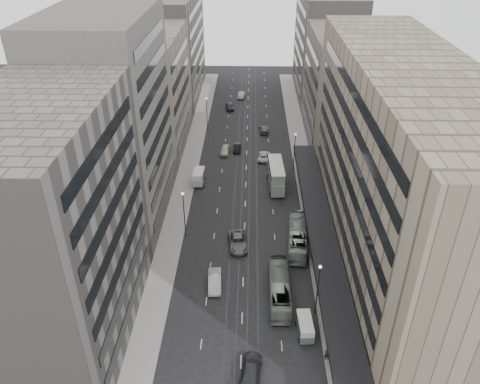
# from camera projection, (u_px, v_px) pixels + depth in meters

# --- Properties ---
(ground) EXTENTS (220.00, 220.00, 0.00)m
(ground) POSITION_uv_depth(u_px,v_px,m) (243.00, 287.00, 66.83)
(ground) COLOR black
(ground) RESTS_ON ground
(sidewalk_right) EXTENTS (4.00, 125.00, 0.15)m
(sidewalk_right) POSITION_uv_depth(u_px,v_px,m) (303.00, 165.00, 98.60)
(sidewalk_right) COLOR gray
(sidewalk_right) RESTS_ON ground
(sidewalk_left) EXTENTS (4.00, 125.00, 0.15)m
(sidewalk_left) POSITION_uv_depth(u_px,v_px,m) (190.00, 163.00, 99.10)
(sidewalk_left) COLOR gray
(sidewalk_left) RESTS_ON ground
(department_store) EXTENTS (19.20, 60.00, 30.00)m
(department_store) POSITION_uv_depth(u_px,v_px,m) (397.00, 170.00, 65.47)
(department_store) COLOR gray
(department_store) RESTS_ON ground
(building_right_mid) EXTENTS (15.00, 28.00, 24.00)m
(building_right_mid) POSITION_uv_depth(u_px,v_px,m) (343.00, 88.00, 104.62)
(building_right_mid) COLOR #48443F
(building_right_mid) RESTS_ON ground
(building_right_far) EXTENTS (15.00, 32.00, 28.00)m
(building_right_far) POSITION_uv_depth(u_px,v_px,m) (326.00, 45.00, 129.22)
(building_right_far) COLOR #66615C
(building_right_far) RESTS_ON ground
(building_left_a) EXTENTS (15.00, 28.00, 30.00)m
(building_left_a) POSITION_uv_depth(u_px,v_px,m) (52.00, 233.00, 52.67)
(building_left_a) COLOR #66615C
(building_left_a) RESTS_ON ground
(building_left_b) EXTENTS (15.00, 26.00, 34.00)m
(building_left_b) POSITION_uv_depth(u_px,v_px,m) (111.00, 123.00, 74.71)
(building_left_b) COLOR #48443F
(building_left_b) RESTS_ON ground
(building_left_c) EXTENTS (15.00, 28.00, 25.00)m
(building_left_c) POSITION_uv_depth(u_px,v_px,m) (147.00, 93.00, 100.13)
(building_left_c) COLOR slate
(building_left_c) RESTS_ON ground
(building_left_d) EXTENTS (15.00, 38.00, 28.00)m
(building_left_d) POSITION_uv_depth(u_px,v_px,m) (170.00, 47.00, 127.56)
(building_left_d) COLOR #66615C
(building_left_d) RESTS_ON ground
(lamp_right_near) EXTENTS (0.44, 0.44, 8.32)m
(lamp_right_near) POSITION_uv_depth(u_px,v_px,m) (318.00, 284.00, 59.66)
(lamp_right_near) COLOR #262628
(lamp_right_near) RESTS_ON ground
(lamp_right_far) EXTENTS (0.44, 0.44, 8.32)m
(lamp_right_far) POSITION_uv_depth(u_px,v_px,m) (295.00, 148.00, 93.85)
(lamp_right_far) COLOR #262628
(lamp_right_far) RESTS_ON ground
(lamp_left_near) EXTENTS (0.44, 0.44, 8.32)m
(lamp_left_near) POSITION_uv_depth(u_px,v_px,m) (184.00, 209.00, 74.60)
(lamp_left_near) COLOR #262628
(lamp_left_near) RESTS_ON ground
(lamp_left_far) EXTENTS (0.44, 0.44, 8.32)m
(lamp_left_far) POSITION_uv_depth(u_px,v_px,m) (207.00, 110.00, 111.36)
(lamp_left_far) COLOR #262628
(lamp_left_far) RESTS_ON ground
(bus_near) EXTENTS (2.71, 11.52, 3.21)m
(bus_near) POSITION_uv_depth(u_px,v_px,m) (279.00, 288.00, 64.26)
(bus_near) COLOR gray
(bus_near) RESTS_ON ground
(bus_far) EXTENTS (3.85, 12.01, 3.29)m
(bus_far) POSITION_uv_depth(u_px,v_px,m) (298.00, 237.00, 74.29)
(bus_far) COLOR gray
(bus_far) RESTS_ON ground
(double_decker) EXTENTS (3.18, 9.25, 5.00)m
(double_decker) POSITION_uv_depth(u_px,v_px,m) (276.00, 175.00, 89.28)
(double_decker) COLOR gray
(double_decker) RESTS_ON ground
(vw_microbus) EXTENTS (2.12, 4.27, 2.25)m
(vw_microbus) POSITION_uv_depth(u_px,v_px,m) (305.00, 326.00, 58.84)
(vw_microbus) COLOR #505457
(vw_microbus) RESTS_ON ground
(panel_van) EXTENTS (2.28, 4.44, 2.76)m
(panel_van) POSITION_uv_depth(u_px,v_px,m) (199.00, 177.00, 91.23)
(panel_van) COLOR #B8B1A6
(panel_van) RESTS_ON ground
(sedan_1) EXTENTS (2.17, 5.34, 1.72)m
(sedan_1) POSITION_uv_depth(u_px,v_px,m) (215.00, 281.00, 66.57)
(sedan_1) COLOR beige
(sedan_1) RESTS_ON ground
(sedan_2) EXTENTS (3.51, 6.41, 1.70)m
(sedan_2) POSITION_uv_depth(u_px,v_px,m) (238.00, 242.00, 74.49)
(sedan_2) COLOR slate
(sedan_2) RESTS_ON ground
(sedan_3) EXTENTS (2.93, 5.83, 1.63)m
(sedan_3) POSITION_uv_depth(u_px,v_px,m) (251.00, 369.00, 53.84)
(sedan_3) COLOR #272729
(sedan_3) RESTS_ON ground
(sedan_4) EXTENTS (2.22, 4.86, 1.62)m
(sedan_4) POSITION_uv_depth(u_px,v_px,m) (225.00, 150.00, 102.81)
(sedan_4) COLOR beige
(sedan_4) RESTS_ON ground
(sedan_5) EXTENTS (1.65, 4.36, 1.42)m
(sedan_5) POSITION_uv_depth(u_px,v_px,m) (237.00, 148.00, 104.10)
(sedan_5) COLOR black
(sedan_5) RESTS_ON ground
(sedan_6) EXTENTS (3.03, 5.50, 1.46)m
(sedan_6) POSITION_uv_depth(u_px,v_px,m) (264.00, 156.00, 100.57)
(sedan_6) COLOR silver
(sedan_6) RESTS_ON ground
(sedan_7) EXTENTS (2.34, 5.02, 1.42)m
(sedan_7) POSITION_uv_depth(u_px,v_px,m) (264.00, 129.00, 112.84)
(sedan_7) COLOR #505052
(sedan_7) RESTS_ON ground
(sedan_8) EXTENTS (2.62, 5.18, 1.69)m
(sedan_8) POSITION_uv_depth(u_px,v_px,m) (230.00, 106.00, 125.57)
(sedan_8) COLOR #2B2B2D
(sedan_8) RESTS_ON ground
(sedan_9) EXTENTS (2.10, 5.10, 1.64)m
(sedan_9) POSITION_uv_depth(u_px,v_px,m) (242.00, 95.00, 133.55)
(sedan_9) COLOR #BAAC9A
(sedan_9) RESTS_ON ground
(pedestrian) EXTENTS (0.69, 0.47, 1.84)m
(pedestrian) POSITION_uv_depth(u_px,v_px,m) (327.00, 354.00, 55.37)
(pedestrian) COLOR black
(pedestrian) RESTS_ON sidewalk_right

